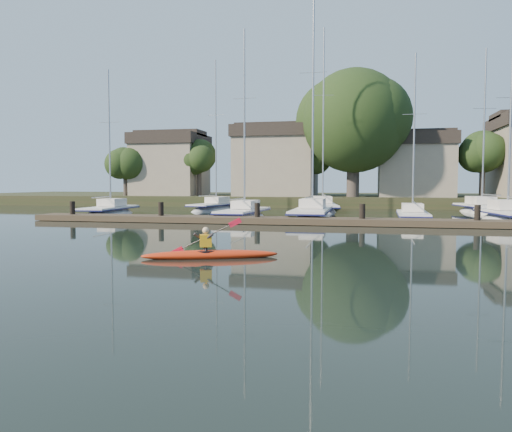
% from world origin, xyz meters
% --- Properties ---
extents(ground, '(160.00, 160.00, 0.00)m').
position_xyz_m(ground, '(0.00, 0.00, 0.00)').
color(ground, black).
rests_on(ground, ground).
extents(kayak, '(4.24, 2.02, 1.38)m').
position_xyz_m(kayak, '(-1.64, 0.53, 0.17)').
color(kayak, red).
rests_on(kayak, ground).
extents(dock, '(34.00, 2.00, 1.80)m').
position_xyz_m(dock, '(0.00, 14.00, 0.20)').
color(dock, '#4A3E2A').
rests_on(dock, ground).
extents(sailboat_0, '(2.39, 7.59, 11.92)m').
position_xyz_m(sailboat_0, '(-15.29, 19.22, -0.19)').
color(sailboat_0, white).
rests_on(sailboat_0, ground).
extents(sailboat_1, '(2.55, 8.53, 13.78)m').
position_xyz_m(sailboat_1, '(-4.79, 17.99, -0.19)').
color(sailboat_1, white).
rests_on(sailboat_1, ground).
extents(sailboat_2, '(2.36, 9.93, 16.41)m').
position_xyz_m(sailboat_2, '(-0.26, 18.36, -0.20)').
color(sailboat_2, white).
rests_on(sailboat_2, ground).
extents(sailboat_3, '(2.12, 7.20, 11.51)m').
position_xyz_m(sailboat_3, '(6.06, 18.03, -0.17)').
color(sailboat_3, white).
rests_on(sailboat_3, ground).
extents(sailboat_4, '(3.09, 7.93, 13.16)m').
position_xyz_m(sailboat_4, '(11.72, 18.48, -0.21)').
color(sailboat_4, white).
rests_on(sailboat_4, ground).
extents(sailboat_5, '(3.37, 8.79, 14.20)m').
position_xyz_m(sailboat_5, '(-9.66, 27.45, -0.18)').
color(sailboat_5, white).
rests_on(sailboat_5, ground).
extents(sailboat_6, '(3.59, 10.57, 16.49)m').
position_xyz_m(sailboat_6, '(-0.28, 27.46, -0.19)').
color(sailboat_6, white).
rests_on(sailboat_6, ground).
extents(sailboat_7, '(3.75, 9.00, 14.09)m').
position_xyz_m(sailboat_7, '(12.13, 27.16, -0.21)').
color(sailboat_7, white).
rests_on(sailboat_7, ground).
extents(shore, '(90.00, 25.25, 12.75)m').
position_xyz_m(shore, '(1.61, 40.29, 3.23)').
color(shore, '#253219').
rests_on(shore, ground).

